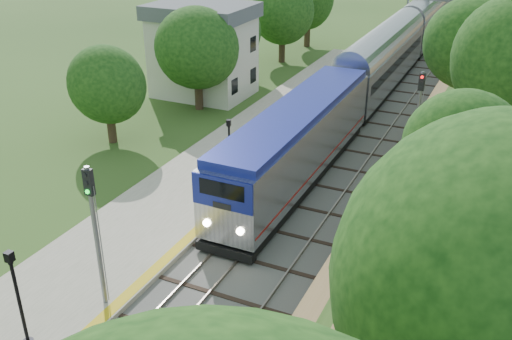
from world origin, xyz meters
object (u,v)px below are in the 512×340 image
at_px(signal_platform, 94,223).
at_px(signal_farside, 418,112).
at_px(train, 440,8).
at_px(lamppost_mid, 20,306).
at_px(signal_gantry, 443,10).
at_px(lamppost_far, 229,154).
at_px(station_building, 203,50).

relative_size(signal_platform, signal_farside, 0.98).
bearing_deg(train, lamppost_mid, -93.06).
bearing_deg(signal_gantry, signal_farside, -83.63).
xyz_separation_m(signal_gantry, lamppost_mid, (-6.32, -56.21, -2.49)).
distance_m(train, lamppost_mid, 72.08).
relative_size(signal_gantry, lamppost_mid, 1.93).
height_order(train, signal_platform, signal_platform).
height_order(train, lamppost_far, train).
bearing_deg(signal_farside, station_building, 157.36).
bearing_deg(signal_platform, station_building, 111.77).
distance_m(lamppost_mid, signal_farside, 24.97).
bearing_deg(signal_platform, lamppost_mid, -105.37).
xyz_separation_m(station_building, signal_farside, (20.20, -8.42, 0.05)).
bearing_deg(lamppost_far, signal_platform, -87.55).
distance_m(station_building, signal_gantry, 29.94).
height_order(station_building, signal_farside, station_building).
xyz_separation_m(lamppost_mid, signal_farside, (10.04, 22.79, 1.81)).
bearing_deg(lamppost_mid, signal_platform, 74.63).
bearing_deg(signal_gantry, train, 98.91).
bearing_deg(signal_platform, signal_farside, 64.82).
relative_size(lamppost_mid, signal_farside, 0.66).
relative_size(signal_gantry, train, 0.07).
height_order(lamppost_mid, signal_platform, signal_platform).
bearing_deg(train, station_building, -108.95).
bearing_deg(signal_gantry, lamppost_mid, -96.41).
bearing_deg(lamppost_mid, station_building, 108.02).
relative_size(train, lamppost_far, 32.16).
bearing_deg(signal_farside, lamppost_far, -144.86).
xyz_separation_m(lamppost_far, signal_platform, (0.54, -12.58, 2.17)).
height_order(station_building, lamppost_mid, station_building).
height_order(signal_platform, signal_farside, signal_platform).
relative_size(signal_gantry, signal_platform, 1.30).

